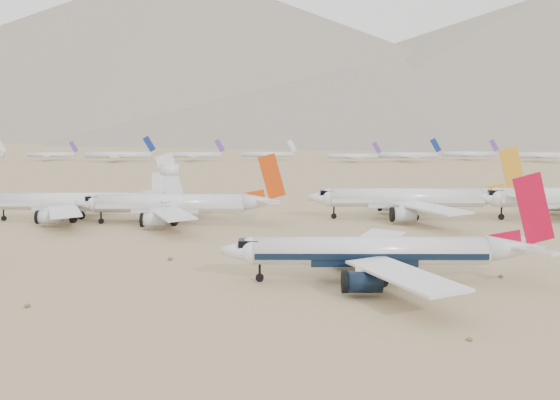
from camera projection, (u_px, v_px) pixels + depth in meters
name	position (u px, v px, depth m)	size (l,w,h in m)	color
ground	(348.00, 280.00, 97.26)	(7000.00, 7000.00, 0.00)	#9A815A
main_airliner	(384.00, 252.00, 95.59)	(48.33, 47.21, 17.06)	silver
row2_gold_tail	(415.00, 199.00, 160.93)	(53.17, 52.00, 18.93)	silver
row2_orange_tail	(179.00, 204.00, 152.68)	(48.83, 47.77, 17.42)	silver
row2_white_trijet	(82.00, 201.00, 157.26)	(49.00, 47.88, 17.36)	silver
distant_storage_row	(252.00, 155.00, 425.91)	(456.57, 62.71, 15.21)	silver
mountain_range	(312.00, 65.00, 1711.06)	(7354.00, 3024.00, 470.00)	slate
desert_scrub	(396.00, 332.00, 71.95)	(261.14, 121.67, 0.63)	brown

